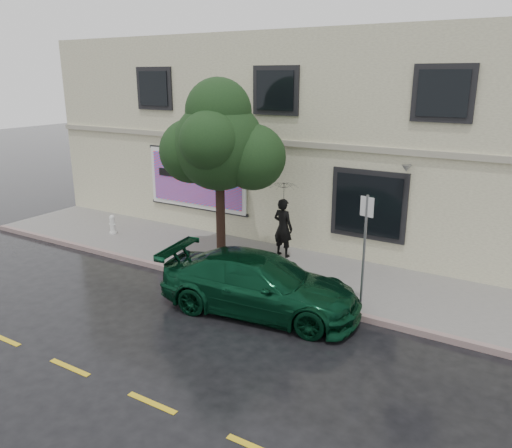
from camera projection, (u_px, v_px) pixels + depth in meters
The scene contains 12 objects.
ground at pixel (181, 303), 12.91m from camera, with size 90.00×90.00×0.00m, color black.
sidewalk at pixel (247, 262), 15.55m from camera, with size 20.00×3.50×0.15m, color gray.
curb at pixel (215, 281), 14.12m from camera, with size 20.00×0.18×0.16m, color gray.
road_marking at pixel (70, 367), 10.03m from camera, with size 19.00×0.12×0.01m, color gold.
building at pixel (326, 133), 19.29m from camera, with size 20.00×8.12×7.00m.
billboard at pixel (196, 180), 17.94m from camera, with size 4.30×0.16×2.20m.
car at pixel (260, 284), 12.26m from camera, with size 2.21×4.99×1.45m, color #08331D.
pedestrian at pixel (283, 228), 15.59m from camera, with size 0.68×0.45×1.87m, color black.
umbrella at pixel (284, 187), 15.22m from camera, with size 0.97×0.97×0.72m, color black.
street_tree at pixel (219, 146), 14.32m from camera, with size 2.62×2.62×4.89m.
fire_hydrant at pixel (113, 224), 18.00m from camera, with size 0.28×0.27×0.69m.
sign_pole at pixel (365, 244), 11.68m from camera, with size 0.35×0.12×2.89m.
Camera 1 is at (7.75, -9.09, 5.64)m, focal length 35.00 mm.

